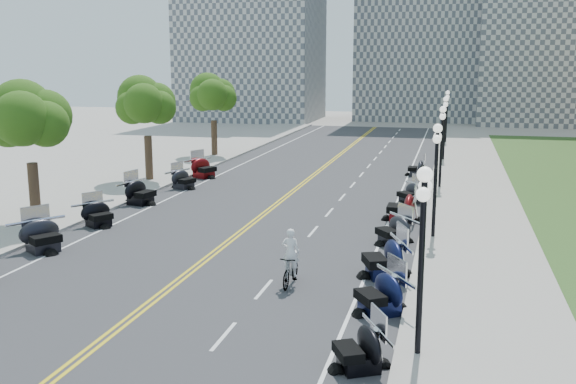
# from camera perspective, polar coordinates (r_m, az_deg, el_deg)

# --- Properties ---
(ground) EXTENTS (160.00, 160.00, 0.00)m
(ground) POSITION_cam_1_polar(r_m,az_deg,el_deg) (26.84, -6.31, -5.20)
(ground) COLOR gray
(road) EXTENTS (16.00, 90.00, 0.01)m
(road) POSITION_cam_1_polar(r_m,az_deg,el_deg) (36.07, -0.71, -0.84)
(road) COLOR #333335
(road) RESTS_ON ground
(centerline_yellow_a) EXTENTS (0.12, 90.00, 0.00)m
(centerline_yellow_a) POSITION_cam_1_polar(r_m,az_deg,el_deg) (36.10, -0.89, -0.82)
(centerline_yellow_a) COLOR yellow
(centerline_yellow_a) RESTS_ON road
(centerline_yellow_b) EXTENTS (0.12, 90.00, 0.00)m
(centerline_yellow_b) POSITION_cam_1_polar(r_m,az_deg,el_deg) (36.04, -0.53, -0.84)
(centerline_yellow_b) COLOR yellow
(centerline_yellow_b) RESTS_ON road
(edge_line_north) EXTENTS (0.12, 90.00, 0.00)m
(edge_line_north) POSITION_cam_1_polar(r_m,az_deg,el_deg) (34.98, 9.46, -1.37)
(edge_line_north) COLOR white
(edge_line_north) RESTS_ON road
(edge_line_south) EXTENTS (0.12, 90.00, 0.00)m
(edge_line_south) POSITION_cam_1_polar(r_m,az_deg,el_deg) (38.20, -10.02, -0.32)
(edge_line_south) COLOR white
(edge_line_south) RESTS_ON road
(lane_dash_4) EXTENTS (0.12, 2.00, 0.00)m
(lane_dash_4) POSITION_cam_1_polar(r_m,az_deg,el_deg) (18.73, -5.74, -12.63)
(lane_dash_4) COLOR white
(lane_dash_4) RESTS_ON road
(lane_dash_5) EXTENTS (0.12, 2.00, 0.00)m
(lane_dash_5) POSITION_cam_1_polar(r_m,az_deg,el_deg) (22.25, -2.17, -8.62)
(lane_dash_5) COLOR white
(lane_dash_5) RESTS_ON road
(lane_dash_6) EXTENTS (0.12, 2.00, 0.00)m
(lane_dash_6) POSITION_cam_1_polar(r_m,az_deg,el_deg) (25.91, 0.36, -5.71)
(lane_dash_6) COLOR white
(lane_dash_6) RESTS_ON road
(lane_dash_7) EXTENTS (0.12, 2.00, 0.00)m
(lane_dash_7) POSITION_cam_1_polar(r_m,az_deg,el_deg) (29.66, 2.24, -3.51)
(lane_dash_7) COLOR white
(lane_dash_7) RESTS_ON road
(lane_dash_8) EXTENTS (0.12, 2.00, 0.00)m
(lane_dash_8) POSITION_cam_1_polar(r_m,az_deg,el_deg) (33.47, 3.69, -1.81)
(lane_dash_8) COLOR white
(lane_dash_8) RESTS_ON road
(lane_dash_9) EXTENTS (0.12, 2.00, 0.00)m
(lane_dash_9) POSITION_cam_1_polar(r_m,az_deg,el_deg) (37.31, 4.84, -0.46)
(lane_dash_9) COLOR white
(lane_dash_9) RESTS_ON road
(lane_dash_10) EXTENTS (0.12, 2.00, 0.00)m
(lane_dash_10) POSITION_cam_1_polar(r_m,az_deg,el_deg) (41.19, 5.78, 0.64)
(lane_dash_10) COLOR white
(lane_dash_10) RESTS_ON road
(lane_dash_11) EXTENTS (0.12, 2.00, 0.00)m
(lane_dash_11) POSITION_cam_1_polar(r_m,az_deg,el_deg) (45.09, 6.55, 1.55)
(lane_dash_11) COLOR white
(lane_dash_11) RESTS_ON road
(lane_dash_12) EXTENTS (0.12, 2.00, 0.00)m
(lane_dash_12) POSITION_cam_1_polar(r_m,az_deg,el_deg) (49.00, 7.20, 2.31)
(lane_dash_12) COLOR white
(lane_dash_12) RESTS_ON road
(lane_dash_13) EXTENTS (0.12, 2.00, 0.00)m
(lane_dash_13) POSITION_cam_1_polar(r_m,az_deg,el_deg) (52.93, 7.75, 2.97)
(lane_dash_13) COLOR white
(lane_dash_13) RESTS_ON road
(lane_dash_14) EXTENTS (0.12, 2.00, 0.00)m
(lane_dash_14) POSITION_cam_1_polar(r_m,az_deg,el_deg) (56.87, 8.23, 3.53)
(lane_dash_14) COLOR white
(lane_dash_14) RESTS_ON road
(lane_dash_15) EXTENTS (0.12, 2.00, 0.00)m
(lane_dash_15) POSITION_cam_1_polar(r_m,az_deg,el_deg) (60.81, 8.65, 4.01)
(lane_dash_15) COLOR white
(lane_dash_15) RESTS_ON road
(lane_dash_16) EXTENTS (0.12, 2.00, 0.00)m
(lane_dash_16) POSITION_cam_1_polar(r_m,az_deg,el_deg) (64.76, 9.01, 4.44)
(lane_dash_16) COLOR white
(lane_dash_16) RESTS_ON road
(lane_dash_17) EXTENTS (0.12, 2.00, 0.00)m
(lane_dash_17) POSITION_cam_1_polar(r_m,az_deg,el_deg) (68.72, 9.34, 4.82)
(lane_dash_17) COLOR white
(lane_dash_17) RESTS_ON road
(lane_dash_18) EXTENTS (0.12, 2.00, 0.00)m
(lane_dash_18) POSITION_cam_1_polar(r_m,az_deg,el_deg) (72.68, 9.63, 5.16)
(lane_dash_18) COLOR white
(lane_dash_18) RESTS_ON road
(lane_dash_19) EXTENTS (0.12, 2.00, 0.00)m
(lane_dash_19) POSITION_cam_1_polar(r_m,az_deg,el_deg) (76.65, 9.89, 5.46)
(lane_dash_19) COLOR white
(lane_dash_19) RESTS_ON road
(sidewalk_north) EXTENTS (5.00, 90.00, 0.15)m
(sidewalk_north) POSITION_cam_1_polar(r_m,az_deg,el_deg) (34.88, 16.19, -1.60)
(sidewalk_north) COLOR #9E9991
(sidewalk_north) RESTS_ON ground
(sidewalk_south) EXTENTS (5.00, 90.00, 0.15)m
(sidewalk_south) POSITION_cam_1_polar(r_m,az_deg,el_deg) (40.04, -15.38, 0.07)
(sidewalk_south) COLOR #9E9991
(sidewalk_south) RESTS_ON ground
(distant_block_a) EXTENTS (18.00, 14.00, 26.00)m
(distant_block_a) POSITION_cam_1_polar(r_m,az_deg,el_deg) (90.40, -3.24, 14.71)
(distant_block_a) COLOR gray
(distant_block_a) RESTS_ON ground
(distant_block_b) EXTENTS (16.00, 12.00, 30.00)m
(distant_block_b) POSITION_cam_1_polar(r_m,az_deg,el_deg) (92.48, 11.57, 15.68)
(distant_block_b) COLOR gray
(distant_block_b) RESTS_ON ground
(distant_block_c) EXTENTS (20.00, 14.00, 22.00)m
(distant_block_c) POSITION_cam_1_polar(r_m,az_deg,el_deg) (90.02, 23.15, 12.59)
(distant_block_c) COLOR gray
(distant_block_c) RESTS_ON ground
(street_lamp_1) EXTENTS (0.50, 1.20, 4.90)m
(street_lamp_1) POSITION_cam_1_polar(r_m,az_deg,el_deg) (16.81, 11.75, -6.22)
(street_lamp_1) COLOR black
(street_lamp_1) RESTS_ON sidewalk_north
(street_lamp_2) EXTENTS (0.50, 1.20, 4.90)m
(street_lamp_2) POSITION_cam_1_polar(r_m,az_deg,el_deg) (28.49, 12.96, 0.92)
(street_lamp_2) COLOR black
(street_lamp_2) RESTS_ON sidewalk_north
(street_lamp_3) EXTENTS (0.50, 1.20, 4.90)m
(street_lamp_3) POSITION_cam_1_polar(r_m,az_deg,el_deg) (40.35, 13.47, 3.89)
(street_lamp_3) COLOR black
(street_lamp_3) RESTS_ON sidewalk_north
(street_lamp_4) EXTENTS (0.50, 1.20, 4.90)m
(street_lamp_4) POSITION_cam_1_polar(r_m,az_deg,el_deg) (52.28, 13.74, 5.50)
(street_lamp_4) COLOR black
(street_lamp_4) RESTS_ON sidewalk_north
(street_lamp_5) EXTENTS (0.50, 1.20, 4.90)m
(street_lamp_5) POSITION_cam_1_polar(r_m,az_deg,el_deg) (64.24, 13.91, 6.52)
(street_lamp_5) COLOR black
(street_lamp_5) RESTS_ON sidewalk_north
(tree_2) EXTENTS (4.80, 4.80, 9.20)m
(tree_2) POSITION_cam_1_polar(r_m,az_deg,el_deg) (32.48, -22.02, 5.46)
(tree_2) COLOR #235619
(tree_2) RESTS_ON sidewalk_south
(tree_3) EXTENTS (4.80, 4.80, 9.20)m
(tree_3) POSITION_cam_1_polar(r_m,az_deg,el_deg) (42.71, -12.46, 7.22)
(tree_3) COLOR #235619
(tree_3) RESTS_ON sidewalk_south
(tree_4) EXTENTS (4.80, 4.80, 9.20)m
(tree_4) POSITION_cam_1_polar(r_m,az_deg,el_deg) (53.67, -6.65, 8.19)
(tree_4) COLOR #235619
(tree_4) RESTS_ON sidewalk_south
(motorcycle_n_3) EXTENTS (2.43, 2.43, 1.26)m
(motorcycle_n_3) POSITION_cam_1_polar(r_m,az_deg,el_deg) (16.67, 6.33, -13.46)
(motorcycle_n_3) COLOR black
(motorcycle_n_3) RESTS_ON road
(motorcycle_n_4) EXTENTS (2.81, 2.81, 1.41)m
(motorcycle_n_4) POSITION_cam_1_polar(r_m,az_deg,el_deg) (20.19, 8.15, -8.75)
(motorcycle_n_4) COLOR black
(motorcycle_n_4) RESTS_ON road
(motorcycle_n_5) EXTENTS (2.91, 2.91, 1.56)m
(motorcycle_n_5) POSITION_cam_1_polar(r_m,az_deg,el_deg) (23.50, 8.58, -5.67)
(motorcycle_n_5) COLOR black
(motorcycle_n_5) RESTS_ON road
(motorcycle_n_6) EXTENTS (2.75, 2.75, 1.37)m
(motorcycle_n_6) POSITION_cam_1_polar(r_m,az_deg,el_deg) (27.81, 9.38, -3.23)
(motorcycle_n_6) COLOR black
(motorcycle_n_6) RESTS_ON road
(motorcycle_n_7) EXTENTS (2.24, 2.24, 1.56)m
(motorcycle_n_7) POSITION_cam_1_polar(r_m,az_deg,el_deg) (31.93, 10.10, -1.19)
(motorcycle_n_7) COLOR #590A0C
(motorcycle_n_7) RESTS_ON road
(motorcycle_n_8) EXTENTS (2.59, 2.59, 1.28)m
(motorcycle_n_8) POSITION_cam_1_polar(r_m,az_deg,el_deg) (36.09, 10.83, -0.00)
(motorcycle_n_8) COLOR black
(motorcycle_n_8) RESTS_ON road
(motorcycle_n_10) EXTENTS (1.83, 1.83, 1.26)m
(motorcycle_n_10) POSITION_cam_1_polar(r_m,az_deg,el_deg) (45.08, 11.37, 2.19)
(motorcycle_n_10) COLOR black
(motorcycle_n_10) RESTS_ON road
(motorcycle_s_5) EXTENTS (2.95, 2.95, 1.49)m
(motorcycle_s_5) POSITION_cam_1_polar(r_m,az_deg,el_deg) (28.21, -21.00, -3.51)
(motorcycle_s_5) COLOR black
(motorcycle_s_5) RESTS_ON road
(motorcycle_s_6) EXTENTS (2.58, 2.58, 1.31)m
(motorcycle_s_6) POSITION_cam_1_polar(r_m,az_deg,el_deg) (31.74, -16.52, -1.80)
(motorcycle_s_6) COLOR black
(motorcycle_s_6) RESTS_ON road
(motorcycle_s_7) EXTENTS (2.54, 2.54, 1.50)m
(motorcycle_s_7) POSITION_cam_1_polar(r_m,az_deg,el_deg) (36.12, -13.00, 0.09)
(motorcycle_s_7) COLOR black
(motorcycle_s_7) RESTS_ON road
(motorcycle_s_8) EXTENTS (2.42, 2.42, 1.32)m
(motorcycle_s_8) POSITION_cam_1_polar(r_m,az_deg,el_deg) (40.15, -9.27, 1.21)
(motorcycle_s_8) COLOR black
(motorcycle_s_8) RESTS_ON road
(motorcycle_s_9) EXTENTS (2.85, 2.85, 1.50)m
(motorcycle_s_9) POSITION_cam_1_polar(r_m,az_deg,el_deg) (43.87, -7.50, 2.23)
(motorcycle_s_9) COLOR #590A0C
(motorcycle_s_9) RESTS_ON road
(bicycle) EXTENTS (0.57, 1.89, 1.13)m
(bicycle) POSITION_cam_1_polar(r_m,az_deg,el_deg) (22.44, 0.23, -6.94)
(bicycle) COLOR #A51414
(bicycle) RESTS_ON road
(cyclist_rider) EXTENTS (0.62, 0.41, 1.70)m
(cyclist_rider) POSITION_cam_1_polar(r_m,az_deg,el_deg) (22.04, 0.23, -3.45)
(cyclist_rider) COLOR silver
(cyclist_rider) RESTS_ON bicycle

